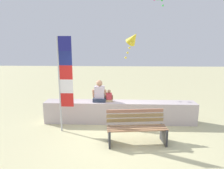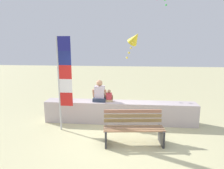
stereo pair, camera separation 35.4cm
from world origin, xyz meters
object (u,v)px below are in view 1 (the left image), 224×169
object	(u,v)px
flag_banner	(64,77)
kite_yellow	(133,39)
person_child	(109,97)
park_bench	(136,128)
person_adult	(99,93)

from	to	relation	value
flag_banner	kite_yellow	world-z (taller)	kite_yellow
person_child	kite_yellow	world-z (taller)	kite_yellow
park_bench	person_child	distance (m)	1.75
park_bench	flag_banner	xyz separation A→B (m)	(-2.14, 0.65, 1.30)
person_child	flag_banner	bearing A→B (deg)	-148.31
person_adult	flag_banner	distance (m)	1.44
person_adult	person_child	xyz separation A→B (m)	(0.33, 0.00, -0.13)
park_bench	kite_yellow	world-z (taller)	kite_yellow
park_bench	person_child	world-z (taller)	person_child
person_adult	park_bench	bearing A→B (deg)	-51.47
person_adult	flag_banner	size ratio (longest dim) A/B	0.26
park_bench	kite_yellow	bearing A→B (deg)	89.38
flag_banner	kite_yellow	distance (m)	3.19
flag_banner	kite_yellow	xyz separation A→B (m)	(2.17, 2.01, 1.19)
park_bench	person_child	xyz separation A→B (m)	(-0.83, 1.46, 0.49)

